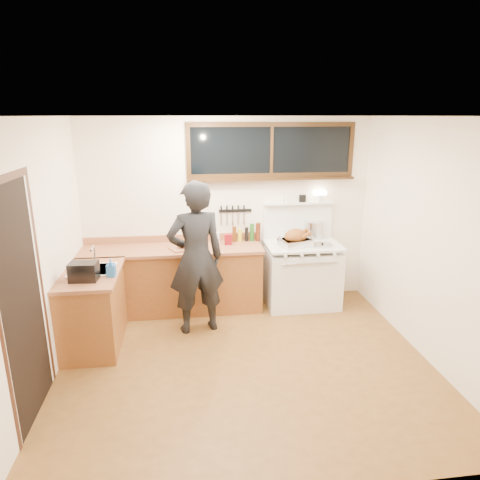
{
  "coord_description": "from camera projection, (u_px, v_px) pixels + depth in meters",
  "views": [
    {
      "loc": [
        -0.6,
        -4.09,
        2.61
      ],
      "look_at": [
        0.05,
        0.85,
        1.15
      ],
      "focal_mm": 32.0,
      "sensor_mm": 36.0,
      "label": 1
    }
  ],
  "objects": [
    {
      "name": "cutting_board",
      "position": [
        184.0,
        245.0,
        5.67
      ],
      "size": [
        0.45,
        0.4,
        0.13
      ],
      "color": "#9C5F3D",
      "rests_on": "counter_back"
    },
    {
      "name": "roast_turkey",
      "position": [
        296.0,
        239.0,
        5.78
      ],
      "size": [
        0.47,
        0.41,
        0.24
      ],
      "color": "silver",
      "rests_on": "vintage_stove"
    },
    {
      "name": "sink_unit",
      "position": [
        93.0,
        274.0,
        4.92
      ],
      "size": [
        0.5,
        0.45,
        0.37
      ],
      "color": "white",
      "rests_on": "counter_left"
    },
    {
      "name": "knife_strip",
      "position": [
        234.0,
        211.0,
        5.99
      ],
      "size": [
        0.46,
        0.03,
        0.28
      ],
      "color": "black",
      "rests_on": "room_shell"
    },
    {
      "name": "pitcher",
      "position": [
        217.0,
        238.0,
        5.91
      ],
      "size": [
        0.1,
        0.1,
        0.15
      ],
      "color": "white",
      "rests_on": "counter_back"
    },
    {
      "name": "room_shell",
      "position": [
        246.0,
        216.0,
        4.24
      ],
      "size": [
        4.1,
        3.6,
        2.65
      ],
      "color": "white",
      "rests_on": "ground"
    },
    {
      "name": "counter_back",
      "position": [
        173.0,
        279.0,
        5.85
      ],
      "size": [
        2.44,
        0.64,
        1.0
      ],
      "color": "brown",
      "rests_on": "ground"
    },
    {
      "name": "toaster",
      "position": [
        84.0,
        271.0,
        4.57
      ],
      "size": [
        0.3,
        0.22,
        0.2
      ],
      "color": "black",
      "rests_on": "counter_left"
    },
    {
      "name": "left_doorway",
      "position": [
        23.0,
        302.0,
        3.62
      ],
      "size": [
        0.02,
        1.04,
        2.17
      ],
      "color": "black",
      "rests_on": "ground"
    },
    {
      "name": "back_window",
      "position": [
        272.0,
        157.0,
        5.83
      ],
      "size": [
        2.32,
        0.13,
        0.77
      ],
      "color": "black",
      "rests_on": "room_shell"
    },
    {
      "name": "saucepan",
      "position": [
        295.0,
        235.0,
        6.13
      ],
      "size": [
        0.16,
        0.27,
        0.11
      ],
      "color": "silver",
      "rests_on": "vintage_stove"
    },
    {
      "name": "man",
      "position": [
        196.0,
        258.0,
        5.16
      ],
      "size": [
        0.77,
        0.59,
        1.9
      ],
      "color": "black",
      "rests_on": "ground"
    },
    {
      "name": "soap_bottle",
      "position": [
        111.0,
        268.0,
        4.69
      ],
      "size": [
        0.1,
        0.1,
        0.2
      ],
      "color": "blue",
      "rests_on": "counter_left"
    },
    {
      "name": "bottle_cluster",
      "position": [
        248.0,
        233.0,
        6.0
      ],
      "size": [
        0.4,
        0.07,
        0.26
      ],
      "color": "black",
      "rests_on": "counter_back"
    },
    {
      "name": "counter_left",
      "position": [
        93.0,
        309.0,
        4.96
      ],
      "size": [
        0.64,
        1.09,
        0.9
      ],
      "color": "brown",
      "rests_on": "ground"
    },
    {
      "name": "vintage_stove",
      "position": [
        301.0,
        273.0,
        6.04
      ],
      "size": [
        1.02,
        0.74,
        1.58
      ],
      "color": "white",
      "rests_on": "ground"
    },
    {
      "name": "ground_plane",
      "position": [
        246.0,
        363.0,
        4.7
      ],
      "size": [
        4.0,
        3.5,
        0.02
      ],
      "primitive_type": "cube",
      "color": "brown"
    },
    {
      "name": "coffee_tin",
      "position": [
        228.0,
        239.0,
        5.86
      ],
      "size": [
        0.11,
        0.1,
        0.15
      ],
      "color": "maroon",
      "rests_on": "counter_back"
    },
    {
      "name": "pot_lid",
      "position": [
        322.0,
        245.0,
        5.81
      ],
      "size": [
        0.31,
        0.31,
        0.04
      ],
      "color": "silver",
      "rests_on": "vintage_stove"
    },
    {
      "name": "stockpot",
      "position": [
        314.0,
        230.0,
        6.16
      ],
      "size": [
        0.27,
        0.27,
        0.25
      ],
      "color": "silver",
      "rests_on": "vintage_stove"
    }
  ]
}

